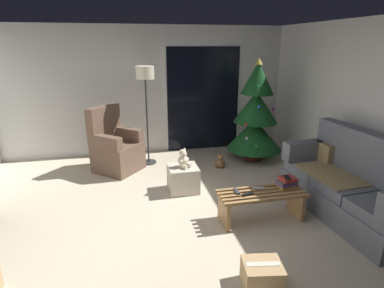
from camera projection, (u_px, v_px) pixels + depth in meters
The scene contains 18 objects.
ground_plane at pixel (172, 230), 3.80m from camera, with size 7.00×7.00×0.00m, color beige.
wall_back at pixel (147, 91), 6.26m from camera, with size 5.72×0.12×2.50m, color silver.
patio_door_frame at pixel (203, 97), 6.48m from camera, with size 1.60×0.02×2.20m, color silver.
patio_door_glass at pixel (203, 100), 6.48m from camera, with size 1.50×0.02×2.10m, color black.
couch at pixel (352, 187), 4.04m from camera, with size 0.89×1.98×1.08m.
coffee_table at pixel (261, 201), 3.96m from camera, with size 1.10×0.40×0.39m.
remote_graphite at pixel (237, 191), 3.92m from camera, with size 0.04×0.16×0.02m, color #333338.
remote_silver at pixel (258, 188), 4.00m from camera, with size 0.04×0.16×0.02m, color #ADADB2.
remote_black at pixel (248, 194), 3.84m from camera, with size 0.04×0.16×0.02m, color black.
book_stack at pixel (287, 182), 4.04m from camera, with size 0.28×0.21×0.14m.
cell_phone at pixel (287, 177), 4.00m from camera, with size 0.07×0.14×0.01m, color black.
christmas_tree at pixel (255, 116), 5.88m from camera, with size 1.03×1.03×1.92m.
armchair at pixel (115, 148), 5.51m from camera, with size 0.97×0.97×1.13m.
floor_lamp at pixel (145, 82), 5.50m from camera, with size 0.32×0.32×1.78m.
ottoman at pixel (183, 179), 4.78m from camera, with size 0.44×0.44×0.39m, color beige.
teddy_bear_cream at pixel (183, 159), 4.68m from camera, with size 0.21×0.22×0.29m.
teddy_bear_chestnut_by_tree at pixel (220, 162), 5.66m from camera, with size 0.20×0.19×0.29m.
cardboard_box_taped_mid_floor at pixel (262, 275), 2.89m from camera, with size 0.40×0.36×0.25m.
Camera 1 is at (-0.49, -3.27, 2.15)m, focal length 29.45 mm.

